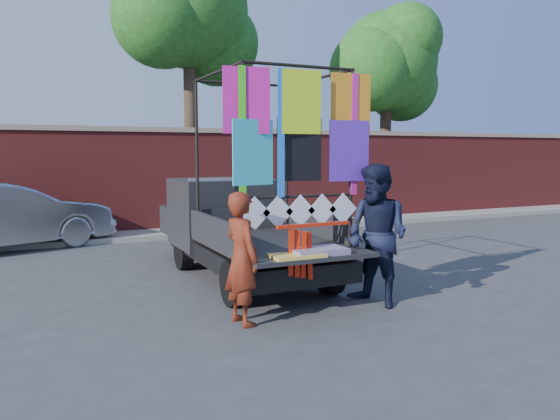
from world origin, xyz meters
name	(u,v)px	position (x,y,z in m)	size (l,w,h in m)	color
ground	(289,300)	(0.00, 0.00, 0.00)	(90.00, 90.00, 0.00)	#38383A
brick_wall	(166,179)	(0.00, 7.00, 1.33)	(30.00, 0.45, 2.61)	maroon
curb	(174,233)	(0.00, 6.30, 0.06)	(30.00, 1.20, 0.12)	gray
tree_mid	(191,13)	(1.02, 8.12, 5.70)	(4.20, 3.30, 7.73)	#38281C
tree_right	(389,66)	(7.52, 8.12, 4.75)	(4.20, 3.30, 6.62)	#38281C
pickup_truck	(234,226)	(-0.07, 1.96, 0.78)	(1.95, 4.91, 3.09)	black
sedan	(2,216)	(-3.66, 5.86, 0.70)	(1.49, 4.28, 1.41)	#A6A9AC
woman	(242,258)	(-0.96, -0.71, 0.78)	(0.57, 0.37, 1.56)	maroon
man	(377,235)	(0.93, -0.73, 0.93)	(0.91, 0.71, 1.86)	black
streamer_bundle	(306,242)	(-0.13, -0.73, 0.92)	(1.01, 0.09, 0.69)	red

